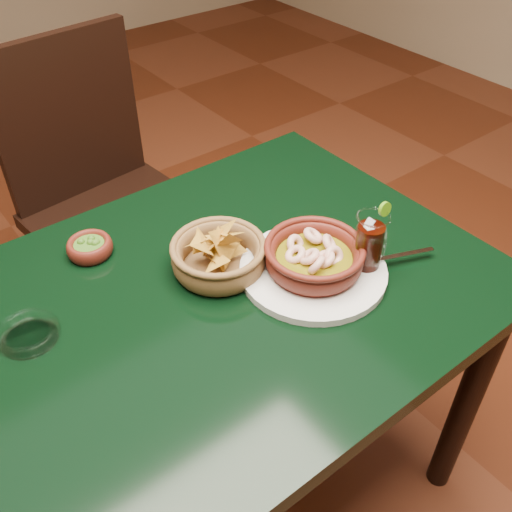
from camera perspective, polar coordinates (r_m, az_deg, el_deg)
ground at (r=1.70m, az=-4.50°, el=-22.95°), size 7.00×7.00×0.00m
dining_table at (r=1.16m, az=-6.15°, el=-8.25°), size 1.20×0.80×0.75m
dining_chair at (r=1.77m, az=-14.77°, el=5.74°), size 0.51×0.51×1.00m
shrimp_plate at (r=1.13m, az=5.83°, el=-0.41°), size 0.38×0.29×0.08m
chip_basket at (r=1.13m, az=-3.77°, el=0.06°), size 0.22×0.22×0.14m
guacamole_ramekin at (r=1.23m, az=-16.28°, el=0.85°), size 0.11×0.11×0.04m
cola_drink at (r=1.13m, az=11.23°, el=1.09°), size 0.13×0.13×0.15m
glass_ashtray at (r=1.09m, az=-21.83°, el=-7.28°), size 0.12×0.12×0.03m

